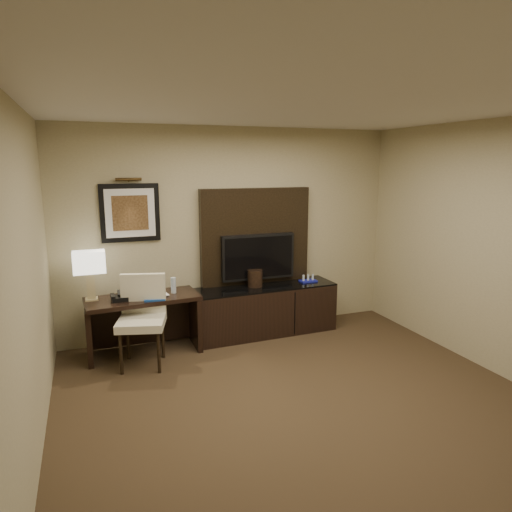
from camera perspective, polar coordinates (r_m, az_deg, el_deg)
name	(u,v)px	position (r m, az deg, el deg)	size (l,w,h in m)	color
floor	(320,424)	(4.30, 8.06, -20.05)	(4.50, 5.00, 0.01)	#342617
ceiling	(331,101)	(3.70, 9.30, 18.59)	(4.50, 5.00, 0.01)	silver
wall_back	(233,232)	(6.04, -2.95, 3.06)	(4.50, 0.01, 2.70)	tan
wall_left	(18,303)	(3.34, -27.56, -5.18)	(0.01, 5.00, 2.70)	tan
desk	(144,325)	(5.65, -13.81, -8.36)	(1.30, 0.56, 0.70)	black
credenza	(265,310)	(6.11, 1.17, -6.71)	(1.88, 0.52, 0.65)	black
tv_wall_panel	(255,237)	(6.09, -0.08, 2.38)	(1.50, 0.12, 1.30)	black
tv	(258,257)	(6.04, 0.25, -0.10)	(1.00, 0.08, 0.60)	black
artwork	(130,213)	(5.72, -15.47, 5.22)	(0.70, 0.04, 0.70)	black
picture_light	(129,179)	(5.66, -15.65, 9.21)	(0.04, 0.04, 0.30)	#3D2C13
desk_chair	(142,321)	(5.24, -14.12, -7.94)	(0.50, 0.58, 1.04)	beige
table_lamp	(90,274)	(5.51, -20.05, -2.07)	(0.38, 0.22, 0.62)	tan
desk_phone	(121,296)	(5.45, -16.57, -4.83)	(0.20, 0.18, 0.10)	black
blue_folder	(154,297)	(5.47, -12.61, -5.02)	(0.24, 0.32, 0.02)	#174596
book	(154,288)	(5.51, -12.60, -3.89)	(0.15, 0.02, 0.21)	tan
water_bottle	(173,285)	(5.60, -10.28, -3.62)	(0.06, 0.06, 0.19)	#AFBEC6
ice_bucket	(255,278)	(5.98, -0.13, -2.79)	(0.20, 0.20, 0.22)	black
minibar_tray	(308,279)	(6.27, 6.53, -2.84)	(0.23, 0.14, 0.08)	#181FA1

